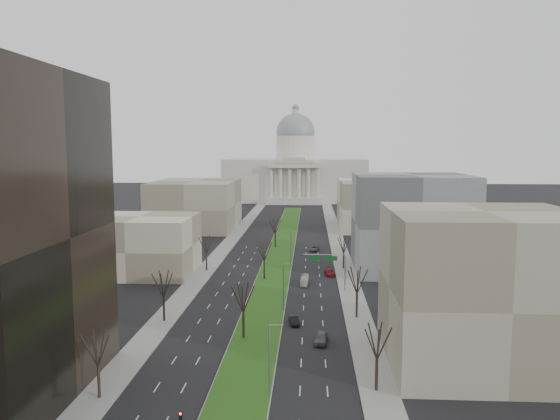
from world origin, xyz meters
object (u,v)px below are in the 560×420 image
(car_black, at_px, (294,320))
(car_grey_far, at_px, (314,248))
(car_grey_near, at_px, (321,338))
(car_red, at_px, (330,272))
(box_van, at_px, (305,280))

(car_black, distance_m, car_grey_far, 68.10)
(car_grey_near, relative_size, car_red, 0.99)
(car_grey_near, distance_m, car_red, 46.20)
(car_grey_far, bearing_deg, box_van, -86.87)
(car_grey_near, distance_m, car_black, 10.15)
(car_grey_near, height_order, car_black, car_grey_near)
(car_red, bearing_deg, car_grey_near, -99.04)
(car_red, relative_size, car_grey_far, 0.96)
(box_van, bearing_deg, car_black, -90.17)
(car_grey_near, bearing_deg, car_black, 124.16)
(car_grey_near, distance_m, box_van, 37.18)
(car_red, bearing_deg, car_black, -106.88)
(car_red, height_order, car_grey_far, car_grey_far)
(car_grey_far, xyz_separation_m, box_van, (-2.41, -39.99, 0.21))
(car_red, xyz_separation_m, car_grey_far, (-3.56, 30.93, 0.00))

